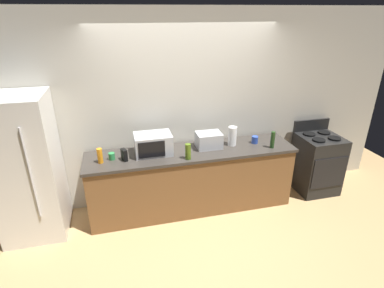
{
  "coord_description": "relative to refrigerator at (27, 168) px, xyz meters",
  "views": [
    {
      "loc": [
        -0.91,
        -3.22,
        2.65
      ],
      "look_at": [
        0.0,
        0.4,
        1.0
      ],
      "focal_mm": 28.63,
      "sensor_mm": 36.0,
      "label": 1
    }
  ],
  "objects": [
    {
      "name": "ground_plane",
      "position": [
        2.05,
        -0.4,
        -0.9
      ],
      "size": [
        8.0,
        8.0,
        0.0
      ],
      "primitive_type": "plane",
      "color": "tan"
    },
    {
      "name": "back_wall",
      "position": [
        2.05,
        0.41,
        0.45
      ],
      "size": [
        6.4,
        0.1,
        2.7
      ],
      "primitive_type": "cube",
      "color": "beige",
      "rests_on": "ground_plane"
    },
    {
      "name": "counter_run",
      "position": [
        2.05,
        0.0,
        -0.45
      ],
      "size": [
        2.84,
        0.64,
        0.9
      ],
      "color": "brown",
      "rests_on": "ground_plane"
    },
    {
      "name": "refrigerator",
      "position": [
        0.0,
        0.0,
        0.0
      ],
      "size": [
        0.72,
        0.73,
        1.8
      ],
      "color": "white",
      "rests_on": "ground_plane"
    },
    {
      "name": "stove_range",
      "position": [
        4.05,
        0.0,
        -0.44
      ],
      "size": [
        0.6,
        0.61,
        1.08
      ],
      "color": "black",
      "rests_on": "ground_plane"
    },
    {
      "name": "microwave",
      "position": [
        1.54,
        0.05,
        0.13
      ],
      "size": [
        0.48,
        0.35,
        0.27
      ],
      "color": "#B7BABF",
      "rests_on": "counter_run"
    },
    {
      "name": "toaster_oven",
      "position": [
        2.3,
        0.06,
        0.1
      ],
      "size": [
        0.34,
        0.26,
        0.21
      ],
      "primitive_type": "cube",
      "color": "#B7BABF",
      "rests_on": "counter_run"
    },
    {
      "name": "paper_towel_roll",
      "position": [
        2.64,
        0.05,
        0.13
      ],
      "size": [
        0.12,
        0.12,
        0.27
      ],
      "primitive_type": "cylinder",
      "color": "white",
      "rests_on": "counter_run"
    },
    {
      "name": "cordless_phone",
      "position": [
        1.16,
        -0.06,
        0.07
      ],
      "size": [
        0.08,
        0.12,
        0.15
      ],
      "primitive_type": "cube",
      "rotation": [
        0.0,
        0.0,
        0.34
      ],
      "color": "black",
      "rests_on": "counter_run"
    },
    {
      "name": "bottle_olive_oil",
      "position": [
        1.94,
        -0.22,
        0.1
      ],
      "size": [
        0.07,
        0.07,
        0.21
      ],
      "primitive_type": "cylinder",
      "color": "#4C6B19",
      "rests_on": "counter_run"
    },
    {
      "name": "bottle_dish_soap",
      "position": [
        0.86,
        -0.06,
        0.1
      ],
      "size": [
        0.07,
        0.07,
        0.19
      ],
      "primitive_type": "cylinder",
      "color": "orange",
      "rests_on": "counter_run"
    },
    {
      "name": "bottle_wine",
      "position": [
        3.14,
        -0.17,
        0.12
      ],
      "size": [
        0.06,
        0.06,
        0.23
      ],
      "primitive_type": "cylinder",
      "color": "#1E3F19",
      "rests_on": "counter_run"
    },
    {
      "name": "mug_blue",
      "position": [
        2.98,
        0.04,
        0.05
      ],
      "size": [
        0.09,
        0.09,
        0.1
      ],
      "primitive_type": "cylinder",
      "color": "#2D4CB2",
      "rests_on": "counter_run"
    },
    {
      "name": "mug_green",
      "position": [
        1.0,
        0.0,
        0.04
      ],
      "size": [
        0.08,
        0.08,
        0.09
      ],
      "primitive_type": "cylinder",
      "color": "#2D8C47",
      "rests_on": "counter_run"
    }
  ]
}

